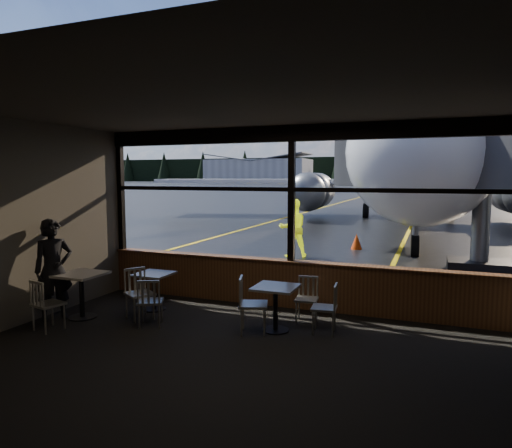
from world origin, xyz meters
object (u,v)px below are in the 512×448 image
Objects in this scene: cafe_table_mid at (154,292)px; chair_mid_w at (140,294)px; jet_bridge at (477,178)px; passenger at (53,270)px; chair_mid_s at (150,302)px; chair_left_s at (48,305)px; cafe_table_near at (275,309)px; cafe_table_left at (82,296)px; cone_nose at (356,242)px; chair_near_e at (324,308)px; chair_near_w at (253,305)px; chair_near_n at (307,300)px; airliner at (411,118)px; ground_crew at (293,228)px.

chair_mid_w reaches higher than cafe_table_mid.
jet_bridge is 10.77m from passenger.
jet_bridge is 9.49m from chair_mid_s.
chair_mid_w is (-0.39, 0.24, 0.04)m from chair_mid_s.
cafe_table_mid is 1.89m from chair_left_s.
cafe_table_left is (-3.47, -0.61, 0.03)m from cafe_table_near.
passenger is 3.33× the size of cone_nose.
passenger reaches higher than chair_near_e.
chair_mid_s is 0.47× the size of passenger.
chair_near_w reaches higher than cafe_table_near.
chair_near_n is at bearing -86.85° from cone_nose.
chair_left_s is (-6.94, -8.25, -2.07)m from jet_bridge.
chair_left_s is at bearing -107.92° from cone_nose.
chair_mid_s is 0.96× the size of chair_left_s.
chair_near_n is at bearing 125.02° from chair_near_w.
cafe_table_near is (-0.95, -21.30, -5.52)m from airliner.
chair_mid_w is at bearing 12.15° from chair_near_n.
passenger is (-1.41, -0.55, 0.45)m from chair_mid_w.
chair_near_w is (3.18, 0.37, 0.06)m from cafe_table_left.
airliner is 23.01m from cafe_table_left.
chair_near_n is at bearing 6.75° from cafe_table_mid.
passenger is (-1.32, -1.14, 0.54)m from cafe_table_mid.
cafe_table_near is 0.39m from chair_near_w.
cafe_table_mid is 1.29m from cafe_table_left.
cafe_table_near is 0.83× the size of chair_mid_w.
chair_near_w is 1.11× the size of chair_mid_s.
cafe_table_left is 7.71m from ground_crew.
cafe_table_near reaches higher than cone_nose.
chair_mid_s reaches higher than chair_near_e.
chair_mid_w is 0.51× the size of passenger.
chair_near_n is (3.83, 1.25, -0.01)m from cafe_table_left.
airliner is 42.07× the size of chair_mid_w.
chair_near_n is 0.94× the size of chair_mid_s.
chair_mid_s is 1.65m from chair_left_s.
jet_bridge is at bearing -122.37° from chair_near_n.
passenger is (-3.86, -0.85, 0.53)m from cafe_table_near.
cafe_table_near is 2.47m from chair_mid_w.
cafe_table_left is 0.94× the size of chair_left_s.
cafe_table_mid is 0.78× the size of chair_mid_w.
chair_near_e is 0.94× the size of chair_left_s.
cafe_table_mid is 0.39× the size of ground_crew.
cafe_table_near is at bearing 9.97° from cafe_table_left.
chair_mid_s reaches higher than cafe_table_mid.
ground_crew reaches higher than chair_near_w.
airliner is at bearing 87.45° from cafe_table_near.
jet_bridge is 13.09× the size of chair_left_s.
chair_mid_w is at bearing -107.03° from chair_near_w.
cafe_table_left is at bearing 100.04° from chair_left_s.
chair_mid_s is at bearing 41.63° from chair_left_s.
jet_bridge reaches higher than chair_left_s.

